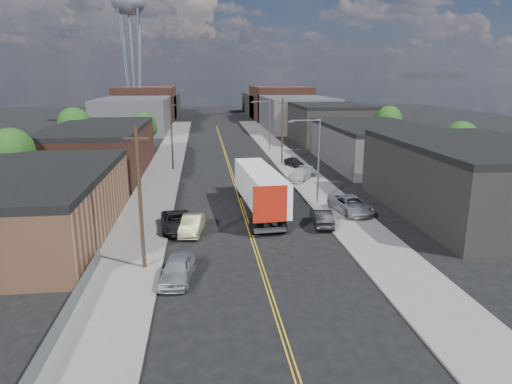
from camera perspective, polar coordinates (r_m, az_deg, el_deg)
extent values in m
plane|color=black|center=(81.57, -3.93, 5.00)|extent=(260.00, 260.00, 0.00)
cube|color=gold|center=(66.83, -3.27, 2.94)|extent=(0.32, 120.00, 0.01)
cube|color=slate|center=(66.93, -11.42, 2.76)|extent=(5.00, 140.00, 0.15)
cube|color=slate|center=(68.03, 4.76, 3.18)|extent=(5.00, 140.00, 0.15)
cube|color=#8B5D40|center=(42.27, -25.97, -1.76)|extent=(12.00, 22.00, 5.00)
cube|color=black|center=(41.65, -26.39, 1.94)|extent=(12.00, 22.00, 0.60)
cube|color=#43241B|center=(66.70, -18.93, 4.79)|extent=(12.00, 26.00, 6.00)
cube|color=black|center=(66.28, -19.16, 7.60)|extent=(12.00, 26.00, 0.60)
cube|color=black|center=(49.01, 25.36, 1.26)|extent=(14.00, 22.00, 6.50)
cube|color=black|center=(48.42, 25.80, 5.35)|extent=(14.00, 22.00, 0.60)
cube|color=navy|center=(45.70, 18.15, 1.53)|extent=(0.30, 20.00, 0.80)
cube|color=#38383A|center=(72.03, 14.48, 5.56)|extent=(14.00, 24.00, 5.50)
cube|color=black|center=(71.66, 14.63, 7.97)|extent=(14.00, 24.00, 0.60)
cube|color=black|center=(96.45, 8.97, 8.40)|extent=(14.00, 22.00, 7.00)
cube|color=black|center=(96.15, 9.06, 10.65)|extent=(14.00, 22.00, 0.60)
cube|color=#38383A|center=(116.88, -14.84, 9.35)|extent=(16.00, 30.00, 8.00)
cube|color=#38383A|center=(118.21, 5.02, 9.82)|extent=(16.00, 30.00, 8.00)
cube|color=#43241B|center=(141.56, -13.50, 10.63)|extent=(16.00, 26.00, 10.00)
cube|color=#43241B|center=(142.66, 2.97, 11.02)|extent=(16.00, 26.00, 10.00)
cube|color=black|center=(161.50, -12.67, 10.55)|extent=(16.00, 40.00, 7.00)
cube|color=black|center=(162.46, 1.76, 10.90)|extent=(16.00, 40.00, 7.00)
cylinder|color=gray|center=(131.67, -15.15, 14.64)|extent=(0.80, 0.80, 30.00)
cylinder|color=gray|center=(130.18, -16.05, 14.59)|extent=(1.94, 1.94, 29.98)
cylinder|color=gray|center=(129.69, -14.46, 14.69)|extent=(1.94, 1.94, 29.98)
cylinder|color=gray|center=(133.66, -15.81, 14.59)|extent=(1.94, 1.94, 29.98)
cylinder|color=gray|center=(133.18, -14.26, 14.69)|extent=(1.94, 1.94, 29.98)
ellipsoid|color=#9EA8B2|center=(133.00, -15.66, 21.97)|extent=(9.00, 9.00, 6.75)
cylinder|color=gray|center=(47.73, 7.83, 3.74)|extent=(0.18, 0.18, 9.00)
cylinder|color=gray|center=(46.79, 6.21, 8.89)|extent=(3.00, 0.12, 0.12)
cube|color=gray|center=(46.48, 4.39, 8.78)|extent=(0.60, 0.25, 0.18)
cylinder|color=gray|center=(81.74, 1.69, 8.23)|extent=(0.18, 0.18, 9.00)
cylinder|color=gray|center=(81.19, 0.64, 11.24)|extent=(3.00, 0.12, 0.12)
cube|color=gray|center=(81.02, -0.43, 11.16)|extent=(0.60, 0.25, 0.18)
cylinder|color=black|center=(31.77, -14.28, -1.01)|extent=(0.26, 0.26, 10.00)
cube|color=black|center=(30.96, -14.75, 6.51)|extent=(1.60, 0.12, 0.12)
cylinder|color=black|center=(66.05, -10.50, 6.99)|extent=(0.26, 0.26, 10.00)
cube|color=black|center=(65.66, -10.67, 10.62)|extent=(1.60, 0.12, 0.12)
cylinder|color=black|center=(69.94, 3.30, 7.60)|extent=(0.26, 0.26, 10.00)
cube|color=black|center=(69.58, 3.35, 11.03)|extent=(1.60, 0.12, 0.12)
cube|color=slate|center=(28.05, -22.29, -13.43)|extent=(0.02, 16.00, 1.20)
cube|color=slate|center=(27.78, -22.41, -12.33)|extent=(0.05, 16.00, 0.05)
cylinder|color=black|center=(55.37, -27.86, 1.15)|extent=(0.36, 0.36, 4.25)
sphere|color=#183B10|center=(54.79, -28.28, 4.61)|extent=(4.76, 4.76, 4.76)
sphere|color=#183B10|center=(54.98, -27.48, 3.83)|extent=(3.74, 3.74, 3.74)
sphere|color=#183B10|center=(54.70, -28.84, 3.89)|extent=(3.40, 3.40, 3.40)
cylinder|color=black|center=(78.79, -21.55, 5.36)|extent=(0.36, 0.36, 4.50)
sphere|color=#183B10|center=(78.38, -21.79, 7.96)|extent=(5.04, 5.04, 5.04)
sphere|color=#183B10|center=(78.60, -21.25, 7.36)|extent=(3.96, 3.96, 3.96)
sphere|color=#183B10|center=(78.18, -22.17, 7.45)|extent=(3.60, 3.60, 3.60)
cylinder|color=black|center=(83.78, -13.68, 6.17)|extent=(0.36, 0.36, 3.75)
sphere|color=#183B10|center=(83.43, -13.80, 8.21)|extent=(4.20, 4.20, 4.20)
sphere|color=#183B10|center=(83.74, -13.34, 7.74)|extent=(3.30, 3.30, 3.30)
sphere|color=#183B10|center=(83.15, -14.16, 7.81)|extent=(3.00, 3.00, 3.00)
cylinder|color=black|center=(66.75, 23.95, 3.46)|extent=(0.36, 0.36, 4.00)
sphere|color=#183B10|center=(66.29, 24.23, 6.17)|extent=(4.48, 4.48, 4.48)
sphere|color=#183B10|center=(66.95, 24.47, 5.52)|extent=(3.52, 3.52, 3.52)
sphere|color=#183B10|center=(65.77, 23.98, 5.65)|extent=(3.20, 3.20, 3.20)
cylinder|color=black|center=(87.96, 16.10, 6.55)|extent=(0.36, 0.36, 4.25)
sphere|color=#183B10|center=(87.60, 16.25, 8.76)|extent=(4.76, 4.76, 4.76)
sphere|color=#183B10|center=(88.18, 16.50, 8.22)|extent=(3.74, 3.74, 3.74)
sphere|color=#183B10|center=(87.09, 16.02, 8.35)|extent=(3.40, 3.40, 3.40)
cube|color=silver|center=(44.01, 0.50, 0.80)|extent=(3.89, 13.43, 3.09)
cube|color=maroon|center=(37.66, 1.77, -1.54)|extent=(2.89, 0.34, 3.11)
cube|color=gray|center=(38.34, 1.74, -4.79)|extent=(2.76, 0.81, 0.25)
cube|color=black|center=(52.17, -0.63, 1.64)|extent=(3.03, 3.74, 3.42)
cylinder|color=black|center=(39.67, 1.45, -4.21)|extent=(2.95, 1.32, 1.10)
cylinder|color=black|center=(52.44, -0.63, 0.41)|extent=(2.84, 1.32, 1.10)
imported|color=#B6BABC|center=(30.84, -9.83, -9.49)|extent=(2.56, 5.00, 1.63)
imported|color=#958E61|center=(39.52, -8.01, -4.07)|extent=(2.30, 4.93, 1.56)
imported|color=black|center=(40.62, -9.93, -3.66)|extent=(3.13, 5.78, 1.54)
imported|color=black|center=(41.50, 8.26, -3.21)|extent=(2.10, 4.77, 1.52)
imported|color=#A4A7A9|center=(45.37, 11.78, -1.57)|extent=(3.64, 6.24, 1.63)
imported|color=#B5B5B5|center=(58.69, 5.52, 2.20)|extent=(4.45, 5.54, 1.51)
imported|color=black|center=(67.98, 4.75, 3.80)|extent=(2.76, 4.11, 1.30)
imported|color=black|center=(64.19, 0.91, 3.10)|extent=(2.22, 4.80, 1.33)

